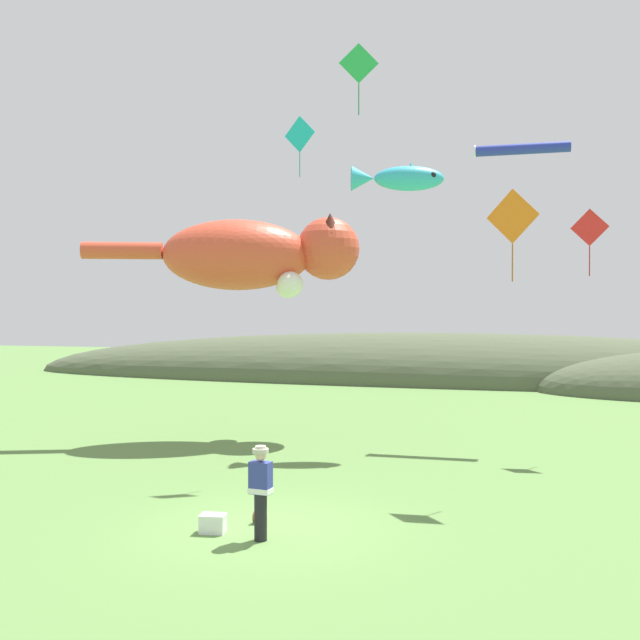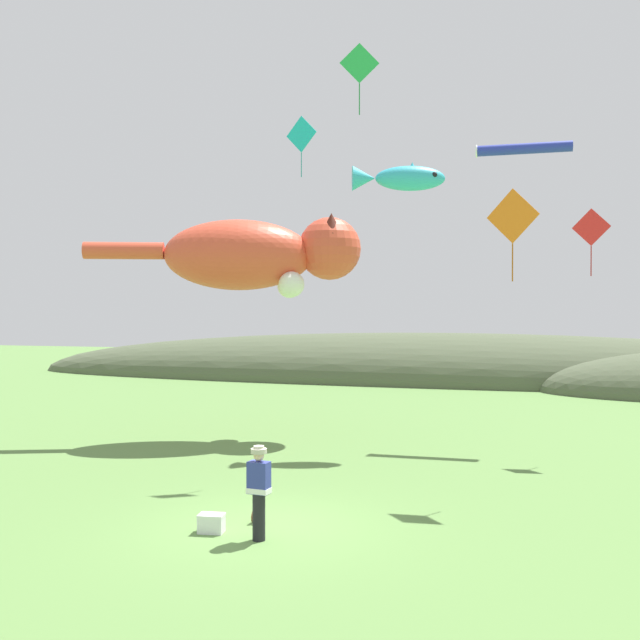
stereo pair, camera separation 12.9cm
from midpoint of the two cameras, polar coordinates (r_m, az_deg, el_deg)
ground_plane at (r=14.70m, az=-4.28°, el=-16.27°), size 120.00×120.00×0.00m
distant_hill_ridge at (r=43.57m, az=13.69°, el=-4.92°), size 56.58×13.73×5.84m
festival_attendant at (r=13.73m, az=-4.64°, el=-13.37°), size 0.45×0.31×1.77m
kite_spool at (r=14.97m, az=-4.77°, el=-15.41°), size 0.17×0.27×0.27m
picnic_cooler at (r=14.49m, az=-8.42°, el=-15.79°), size 0.53×0.39×0.36m
kite_giant_cat at (r=24.34m, az=-4.79°, el=5.17°), size 8.84×4.32×2.82m
kite_fish_windsock at (r=23.21m, az=6.57°, el=11.21°), size 3.06×1.63×0.91m
kite_tube_streamer at (r=25.67m, az=16.04°, el=13.03°), size 3.16×0.47×0.44m
kite_diamond_green at (r=21.60m, az=3.36°, el=19.78°), size 1.09×0.37×2.04m
kite_diamond_red at (r=22.98m, az=21.03°, el=6.90°), size 1.09×0.32×2.03m
kite_diamond_orange at (r=17.66m, az=15.36°, el=7.98°), size 1.23×0.48×2.21m
kite_diamond_teal at (r=26.89m, az=-1.36°, el=14.61°), size 1.28×0.41×2.24m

